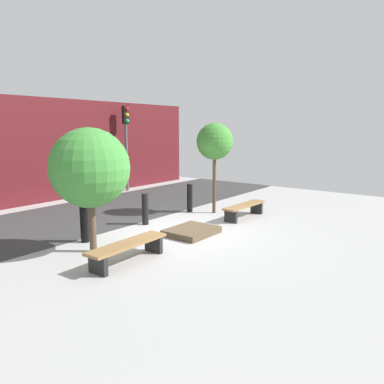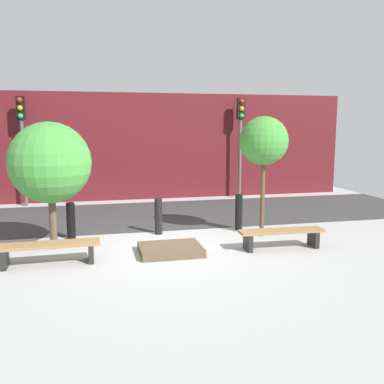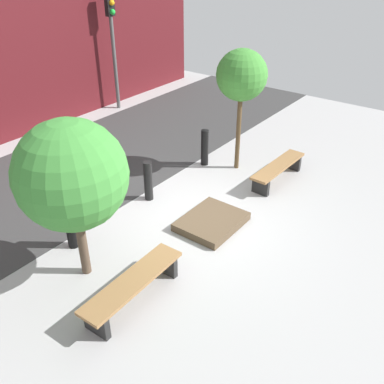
{
  "view_description": "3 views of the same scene",
  "coord_description": "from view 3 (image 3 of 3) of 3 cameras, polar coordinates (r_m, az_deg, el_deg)",
  "views": [
    {
      "loc": [
        -7.64,
        -6.26,
        2.79
      ],
      "look_at": [
        0.47,
        -0.12,
        1.04
      ],
      "focal_mm": 35.0,
      "sensor_mm": 36.0,
      "label": 1
    },
    {
      "loc": [
        -1.55,
        -9.22,
        2.7
      ],
      "look_at": [
        0.51,
        -0.29,
        1.29
      ],
      "focal_mm": 40.0,
      "sensor_mm": 36.0,
      "label": 2
    },
    {
      "loc": [
        -5.94,
        -4.43,
        5.03
      ],
      "look_at": [
        -0.26,
        -0.15,
        0.8
      ],
      "focal_mm": 40.0,
      "sensor_mm": 36.0,
      "label": 3
    }
  ],
  "objects": [
    {
      "name": "bollard_far_left",
      "position": [
        8.23,
        -15.85,
        -4.45
      ],
      "size": [
        0.2,
        0.2,
        0.89
      ],
      "primitive_type": "cylinder",
      "color": "black",
      "rests_on": "ground"
    },
    {
      "name": "bollard_center",
      "position": [
        10.86,
        1.7,
        5.94
      ],
      "size": [
        0.19,
        0.19,
        0.94
      ],
      "primitive_type": "cylinder",
      "color": "black",
      "rests_on": "ground"
    },
    {
      "name": "tree_behind_left_bench",
      "position": [
        6.77,
        -15.79,
        2.13
      ],
      "size": [
        1.77,
        1.77,
        2.81
      ],
      "color": "#4F3D2F",
      "rests_on": "ground"
    },
    {
      "name": "tree_behind_right_bench",
      "position": [
        10.11,
        6.64,
        15.11
      ],
      "size": [
        1.18,
        1.18,
        2.94
      ],
      "color": "#4E3A23",
      "rests_on": "ground"
    },
    {
      "name": "bench_left",
      "position": [
        6.96,
        -7.84,
        -12.19
      ],
      "size": [
        1.99,
        0.52,
        0.43
      ],
      "rotation": [
        0.0,
        0.0,
        0.03
      ],
      "color": "black",
      "rests_on": "ground"
    },
    {
      "name": "bench_right",
      "position": [
        10.35,
        11.4,
        3.04
      ],
      "size": [
        1.92,
        0.46,
        0.43
      ],
      "rotation": [
        0.0,
        0.0,
        -0.03
      ],
      "color": "black",
      "rests_on": "ground"
    },
    {
      "name": "road_strip",
      "position": [
        11.21,
        -14.89,
        3.03
      ],
      "size": [
        18.0,
        4.3,
        0.01
      ],
      "primitive_type": "cube",
      "color": "#353535",
      "rests_on": "ground"
    },
    {
      "name": "bollard_left",
      "position": [
        9.4,
        -5.86,
        1.48
      ],
      "size": [
        0.19,
        0.19,
        0.91
      ],
      "primitive_type": "cylinder",
      "color": "black",
      "rests_on": "ground"
    },
    {
      "name": "traffic_light_mid_west",
      "position": [
        14.56,
        -10.61,
        20.59
      ],
      "size": [
        0.28,
        0.27,
        3.73
      ],
      "color": "#4F4F4F",
      "rests_on": "ground"
    },
    {
      "name": "ground_plane",
      "position": [
        8.95,
        0.2,
        -3.4
      ],
      "size": [
        18.0,
        18.0,
        0.0
      ],
      "primitive_type": "plane",
      "color": "#A2A2A2"
    },
    {
      "name": "planter_bed",
      "position": [
        8.69,
        2.63,
        -3.97
      ],
      "size": [
        1.32,
        1.06,
        0.16
      ],
      "primitive_type": "cube",
      "color": "brown",
      "rests_on": "ground"
    }
  ]
}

